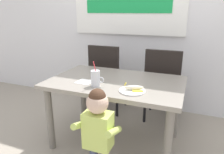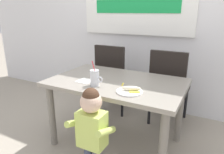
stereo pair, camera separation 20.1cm
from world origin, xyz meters
TOP-DOWN VIEW (x-y plane):
  - ground_plane at (0.00, 0.00)m, footprint 24.00×24.00m
  - back_wall at (-0.00, 1.10)m, footprint 6.40×0.17m
  - dining_table at (0.00, 0.00)m, footprint 1.33×0.85m
  - dining_chair_left at (-0.38, 0.67)m, footprint 0.44×0.44m
  - dining_chair_right at (0.38, 0.65)m, footprint 0.44×0.44m
  - toddler_standing at (0.07, -0.57)m, footprint 0.33×0.24m
  - milk_cup at (-0.12, -0.23)m, footprint 0.13×0.09m
  - snack_plate at (0.24, -0.23)m, footprint 0.23×0.23m
  - peeled_banana at (0.25, -0.22)m, footprint 0.18×0.13m
  - paper_napkin at (-0.27, -0.16)m, footprint 0.16×0.16m

SIDE VIEW (x-z plane):
  - ground_plane at x=0.00m, z-range 0.00..0.00m
  - toddler_standing at x=0.07m, z-range 0.11..0.95m
  - dining_chair_left at x=-0.38m, z-range 0.06..1.02m
  - dining_chair_right at x=0.38m, z-range 0.06..1.02m
  - dining_table at x=0.00m, z-range 0.26..0.97m
  - paper_napkin at x=-0.27m, z-range 0.72..0.72m
  - snack_plate at x=0.24m, z-range 0.72..0.73m
  - peeled_banana at x=0.25m, z-range 0.71..0.78m
  - milk_cup at x=-0.12m, z-range 0.66..0.91m
  - back_wall at x=0.00m, z-range 0.00..2.90m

